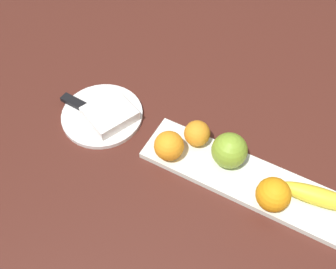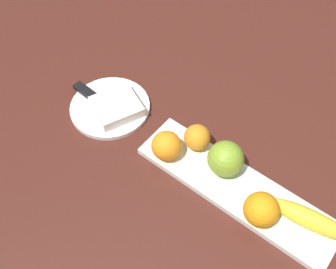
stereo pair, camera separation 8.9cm
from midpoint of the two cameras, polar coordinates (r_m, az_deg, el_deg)
name	(u,v)px [view 1 (the left image)]	position (r m, az deg, el deg)	size (l,w,h in m)	color
ground_plane	(225,167)	(0.90, 5.49, -4.97)	(2.40, 2.40, 0.00)	#4A2019
fruit_tray	(242,177)	(0.88, 7.93, -6.41)	(0.46, 0.12, 0.02)	white
apple	(230,151)	(0.86, 6.10, -2.56)	(0.08, 0.08, 0.08)	#83AD30
banana	(319,197)	(0.86, 18.49, -8.83)	(0.17, 0.04, 0.04)	yellow
orange_near_apple	(169,146)	(0.87, -2.79, -1.86)	(0.07, 0.07, 0.07)	orange
orange_near_banana	(273,194)	(0.82, 12.12, -8.79)	(0.07, 0.07, 0.07)	orange
orange_center	(197,133)	(0.89, 1.43, -0.02)	(0.06, 0.06, 0.06)	orange
dinner_plate	(102,115)	(1.00, -12.11, 2.63)	(0.20, 0.20, 0.01)	white
folded_napkin	(110,114)	(0.98, -11.12, 2.83)	(0.10, 0.11, 0.03)	white
knife	(82,106)	(1.02, -14.97, 3.85)	(0.18, 0.03, 0.01)	silver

